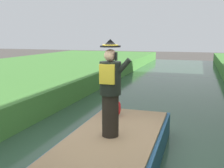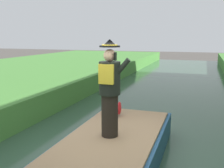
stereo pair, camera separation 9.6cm
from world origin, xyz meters
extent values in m
plane|color=#4C4742|center=(0.00, 0.00, 0.00)|extent=(80.00, 80.00, 0.00)
cube|color=#33513D|center=(0.00, 0.00, 0.05)|extent=(5.82, 48.00, 0.10)
cube|color=#23517A|center=(0.00, -0.06, 0.38)|extent=(1.83, 4.21, 0.56)
cube|color=#997A56|center=(0.00, -0.06, 0.69)|extent=(1.68, 3.88, 0.05)
cylinder|color=black|center=(-0.05, -0.06, 1.12)|extent=(0.32, 0.32, 0.82)
cylinder|color=black|center=(-0.05, -0.06, 1.84)|extent=(0.40, 0.40, 0.62)
cube|color=gold|center=(-0.05, -0.25, 1.94)|extent=(0.28, 0.06, 0.36)
sphere|color=#DBA884|center=(-0.05, -0.06, 2.27)|extent=(0.23, 0.23, 0.23)
cylinder|color=black|center=(-0.05, -0.06, 2.43)|extent=(0.38, 0.38, 0.03)
cone|color=black|center=(-0.05, -0.06, 2.50)|extent=(0.26, 0.26, 0.12)
cylinder|color=gold|center=(-0.05, -0.06, 2.46)|extent=(0.29, 0.29, 0.02)
cylinder|color=black|center=(0.17, -0.10, 2.02)|extent=(0.38, 0.09, 0.43)
cube|color=black|center=(0.08, -0.12, 2.26)|extent=(0.03, 0.08, 0.15)
ellipsoid|color=blue|center=(-0.39, 1.20, 0.91)|extent=(0.26, 0.32, 0.40)
sphere|color=blue|center=(-0.39, 1.16, 1.18)|extent=(0.20, 0.20, 0.20)
cone|color=yellow|center=(-0.39, 1.06, 1.17)|extent=(0.09, 0.09, 0.09)
ellipsoid|color=red|center=(-0.53, 1.20, 0.91)|extent=(0.08, 0.20, 0.32)
ellipsoid|color=red|center=(-0.25, 1.20, 0.91)|extent=(0.08, 0.20, 0.32)
camera|label=1|loc=(1.51, -4.72, 2.62)|focal=42.72mm
camera|label=2|loc=(1.60, -4.69, 2.62)|focal=42.72mm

